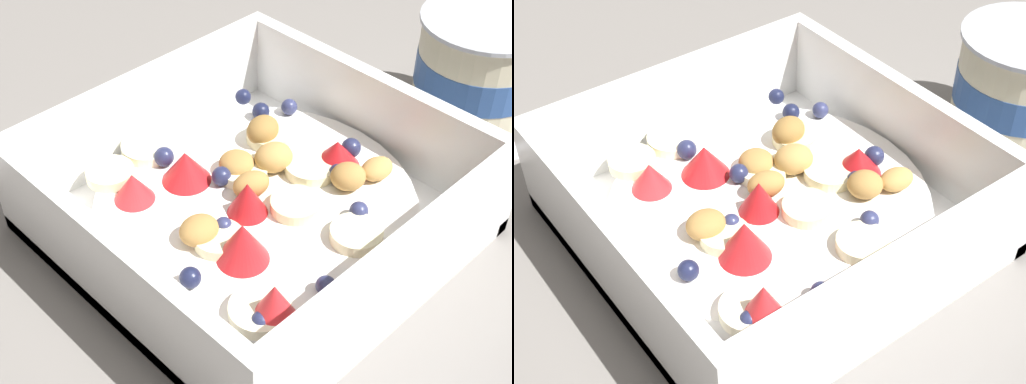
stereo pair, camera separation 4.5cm
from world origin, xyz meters
TOP-DOWN VIEW (x-y plane):
  - ground_plane at (0.00, 0.00)m, footprint 2.40×2.40m
  - fruit_bowl at (-0.01, 0.02)m, footprint 0.22×0.22m
  - yogurt_cup at (0.01, 0.21)m, footprint 0.09×0.09m

SIDE VIEW (x-z plane):
  - ground_plane at x=0.00m, z-range 0.00..0.00m
  - fruit_bowl at x=-0.01m, z-range -0.01..0.05m
  - yogurt_cup at x=0.01m, z-range 0.00..0.08m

